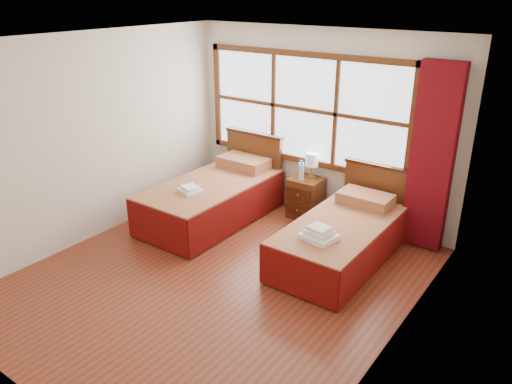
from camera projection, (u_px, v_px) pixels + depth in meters
The scene contains 15 objects.
floor at pixel (218, 278), 5.68m from camera, with size 4.50×4.50×0.00m, color brown.
ceiling at pixel (210, 41), 4.69m from camera, with size 4.50×4.50×0.00m, color white.
wall_back at pixel (320, 125), 6.87m from camera, with size 4.00×4.00×0.00m, color silver.
wall_left at pixel (93, 139), 6.27m from camera, with size 4.50×4.50×0.00m, color silver.
wall_right at pixel (401, 219), 4.10m from camera, with size 4.50×4.50×0.00m, color silver.
window at pixel (304, 109), 6.90m from camera, with size 3.16×0.06×1.56m.
curtain at pixel (432, 159), 5.95m from camera, with size 0.50×0.16×2.30m, color maroon.
bed_left at pixel (214, 197), 7.03m from camera, with size 1.08×2.10×1.05m.
bed_right at pixel (342, 238), 5.96m from camera, with size 0.98×2.00×0.95m.
nightstand at pixel (305, 198), 7.09m from camera, with size 0.44×0.43×0.58m.
towels_left at pixel (191, 190), 6.56m from camera, with size 0.35×0.33×0.09m.
towels_right at pixel (319, 234), 5.45m from camera, with size 0.40×0.37×0.15m.
lamp at pixel (312, 161), 6.93m from camera, with size 0.18×0.18×0.36m.
bottle_near at pixel (301, 170), 6.94m from camera, with size 0.07×0.07×0.27m.
bottle_far at pixel (301, 172), 6.89m from camera, with size 0.07×0.07×0.26m.
Camera 1 is at (3.20, -3.70, 3.08)m, focal length 35.00 mm.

